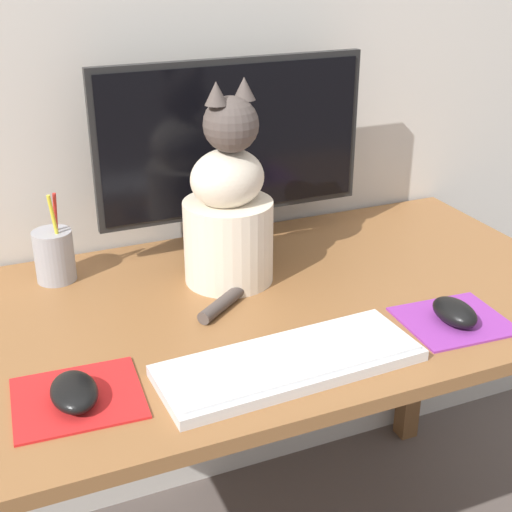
# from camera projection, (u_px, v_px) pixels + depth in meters

# --- Properties ---
(desk) EXTENTS (1.32, 0.69, 0.71)m
(desk) POSITION_uv_depth(u_px,v_px,m) (247.00, 348.00, 1.34)
(desk) COLOR brown
(desk) RESTS_ON ground_plane
(monitor) EXTENTS (0.57, 0.17, 0.40)m
(monitor) POSITION_uv_depth(u_px,v_px,m) (232.00, 148.00, 1.44)
(monitor) COLOR black
(monitor) RESTS_ON desk
(keyboard) EXTENTS (0.42, 0.17, 0.02)m
(keyboard) POSITION_uv_depth(u_px,v_px,m) (290.00, 362.00, 1.11)
(keyboard) COLOR silver
(keyboard) RESTS_ON desk
(mousepad_left) EXTENTS (0.19, 0.17, 0.00)m
(mousepad_left) POSITION_uv_depth(u_px,v_px,m) (78.00, 398.00, 1.04)
(mousepad_left) COLOR red
(mousepad_left) RESTS_ON desk
(mousepad_right) EXTENTS (0.19, 0.17, 0.00)m
(mousepad_right) POSITION_uv_depth(u_px,v_px,m) (453.00, 321.00, 1.24)
(mousepad_right) COLOR purple
(mousepad_right) RESTS_ON desk
(computer_mouse_left) EXTENTS (0.07, 0.10, 0.04)m
(computer_mouse_left) POSITION_uv_depth(u_px,v_px,m) (74.00, 392.00, 1.02)
(computer_mouse_left) COLOR black
(computer_mouse_left) RESTS_ON mousepad_left
(computer_mouse_right) EXTENTS (0.06, 0.10, 0.04)m
(computer_mouse_right) POSITION_uv_depth(u_px,v_px,m) (455.00, 312.00, 1.23)
(computer_mouse_right) COLOR black
(computer_mouse_right) RESTS_ON mousepad_right
(cat) EXTENTS (0.22, 0.27, 0.39)m
(cat) POSITION_uv_depth(u_px,v_px,m) (229.00, 210.00, 1.33)
(cat) COLOR beige
(cat) RESTS_ON desk
(pen_cup) EXTENTS (0.08, 0.08, 0.18)m
(pen_cup) POSITION_uv_depth(u_px,v_px,m) (54.00, 255.00, 1.37)
(pen_cup) COLOR #99999E
(pen_cup) RESTS_ON desk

